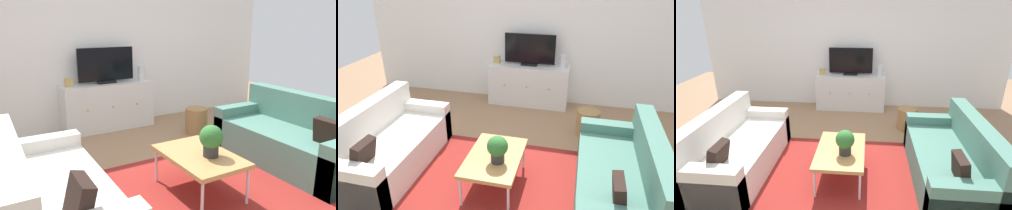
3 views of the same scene
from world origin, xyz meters
TOP-DOWN VIEW (x-y plane):
  - ground_plane at (0.00, 0.00)m, footprint 10.00×10.00m
  - wall_back at (0.00, 2.55)m, footprint 6.40×0.12m
  - area_rug at (0.00, -0.15)m, footprint 2.50×1.90m
  - couch_left_side at (-1.43, -0.10)m, footprint 0.83×1.77m
  - couch_right_side at (1.43, -0.10)m, footprint 0.83×1.77m
  - coffee_table at (0.01, -0.16)m, footprint 0.60×0.91m
  - potted_plant at (0.08, -0.26)m, footprint 0.23×0.23m
  - tv_console at (-0.04, 2.27)m, footprint 1.43×0.47m
  - flat_screen_tv at (-0.04, 2.29)m, footprint 0.89×0.16m
  - glass_vase at (0.56, 2.27)m, footprint 0.11×0.11m
  - mantel_clock at (-0.63, 2.27)m, footprint 0.11×0.07m
  - wicker_basket at (1.05, 1.35)m, footprint 0.34×0.34m

SIDE VIEW (x-z plane):
  - ground_plane at x=0.00m, z-range 0.00..0.00m
  - area_rug at x=0.00m, z-range 0.00..0.01m
  - wicker_basket at x=1.05m, z-range 0.00..0.39m
  - couch_left_side at x=-1.43m, z-range -0.13..0.69m
  - couch_right_side at x=1.43m, z-range -0.13..0.69m
  - tv_console at x=-0.04m, z-range 0.00..0.74m
  - coffee_table at x=0.01m, z-range 0.18..0.60m
  - potted_plant at x=0.08m, z-range 0.43..0.75m
  - mantel_clock at x=-0.63m, z-range 0.74..0.87m
  - glass_vase at x=0.56m, z-range 0.74..0.97m
  - flat_screen_tv at x=-0.04m, z-range 0.74..1.29m
  - wall_back at x=0.00m, z-range 0.00..2.70m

